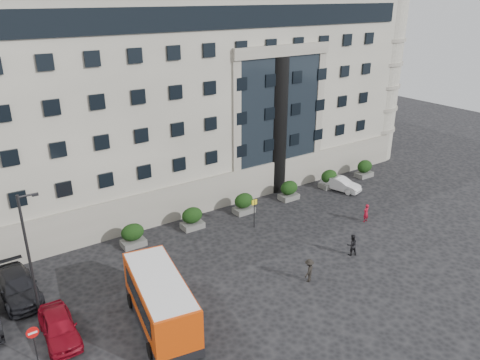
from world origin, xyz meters
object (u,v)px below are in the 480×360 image
Objects in this scene: hedge_d at (289,190)px; pedestrian_a at (366,213)px; hedge_c at (244,203)px; parked_car_c at (18,286)px; hedge_b at (192,218)px; hedge_f at (364,168)px; hedge_a at (133,235)px; hedge_e at (329,179)px; white_taxi at (341,184)px; street_lamp at (29,253)px; pedestrian_c at (309,270)px; no_entry_sign at (33,338)px; minibus at (160,300)px; bus_stop_sign at (254,209)px; parked_car_a at (59,327)px; pedestrian_b at (352,245)px.

hedge_d reaches higher than pedestrian_a.
parked_car_c is at bearing -173.94° from hedge_c.
hedge_b is 1.00× the size of hedge_f.
hedge_a is at bearing -25.59° from pedestrian_a.
white_taxi is (0.44, -1.21, -0.27)m from hedge_e.
hedge_a is 0.23× the size of street_lamp.
hedge_f is (20.80, 0.00, 0.00)m from hedge_b.
hedge_a is 1.00× the size of hedge_d.
pedestrian_c is (15.88, -6.44, -3.54)m from street_lamp.
hedge_f is 1.10× the size of pedestrian_c.
pedestrian_a is at bearing 3.25° from no_entry_sign.
hedge_c is 1.10× the size of pedestrian_c.
hedge_a is at bearing 86.62° from minibus.
hedge_d is 1.00× the size of hedge_e.
bus_stop_sign is 17.67m from parked_car_a.
street_lamp is 4.59m from parked_car_c.
no_entry_sign is at bearing -160.24° from hedge_d.
street_lamp reaches higher than pedestrian_b.
pedestrian_b is at bearing -76.53° from hedge_c.
hedge_e is 0.23× the size of street_lamp.
hedge_a reaches higher than pedestrian_a.
bus_stop_sign is (9.50, -2.80, 0.80)m from hedge_a.
pedestrian_b is (15.13, -0.78, -0.90)m from minibus.
hedge_b is at bearing 62.08° from minibus.
hedge_f is 0.41× the size of parked_car_a.
hedge_e is 0.41× the size of parked_car_a.
pedestrian_b is at bearing -53.63° from hedge_b.
pedestrian_b is at bearing 6.63° from minibus.
hedge_b is 12.99m from pedestrian_b.
minibus is 1.46× the size of parked_car_c.
pedestrian_c reaches higher than parked_car_a.
no_entry_sign is 0.58× the size of white_taxi.
hedge_c is 10.54m from pedestrian_a.
pedestrian_c is at bearing -102.36° from hedge_c.
parked_car_a is at bearing -134.95° from hedge_a.
street_lamp reaches higher than hedge_d.
pedestrian_c reaches higher than white_taxi.
hedge_b is 0.79× the size of no_entry_sign.
pedestrian_a is at bearing 174.32° from pedestrian_c.
hedge_e is 0.23× the size of minibus.
hedge_b reaches higher than pedestrian_b.
pedestrian_c is (15.44, -3.72, 0.07)m from parked_car_a.
minibus reaches higher than bus_stop_sign.
white_taxi is (11.74, 1.59, -1.07)m from bus_stop_sign.
hedge_e is at bearing -114.47° from pedestrian_a.
street_lamp is at bearing -148.84° from hedge_a.
hedge_b is 16.09m from white_taxi.
hedge_d is 10.40m from hedge_f.
hedge_f is at bearing 0.00° from hedge_a.
parked_car_a is (-17.90, -7.51, -0.17)m from hedge_c.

